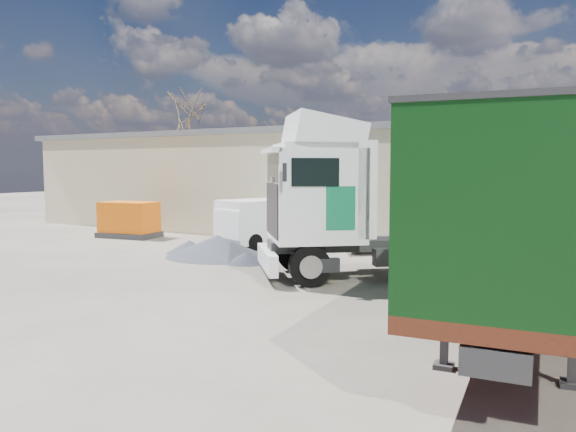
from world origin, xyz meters
The scene contains 8 objects.
ground centered at (0.00, 0.00, 0.00)m, with size 120.00×120.00×0.00m, color #292621.
warehouse centered at (-6.00, 16.00, 2.66)m, with size 30.60×12.60×5.42m.
bare_tree centered at (-18.00, 20.00, 7.92)m, with size 4.00×4.00×9.60m.
tractor_unit centered at (2.02, 3.67, 2.13)m, with size 7.53×6.89×5.06m.
box_trailer centered at (7.36, 1.52, 2.65)m, with size 4.02×13.26×4.34m.
panel_van centered at (-3.77, 8.57, 1.05)m, with size 3.72×5.37×2.03m.
orange_skip centered at (-11.23, 7.47, 0.76)m, with size 3.03×2.17×1.74m.
gravel_heap centered at (-3.82, 4.71, 0.40)m, with size 5.38×4.90×0.85m.
Camera 1 is at (9.18, -12.19, 3.43)m, focal length 35.00 mm.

